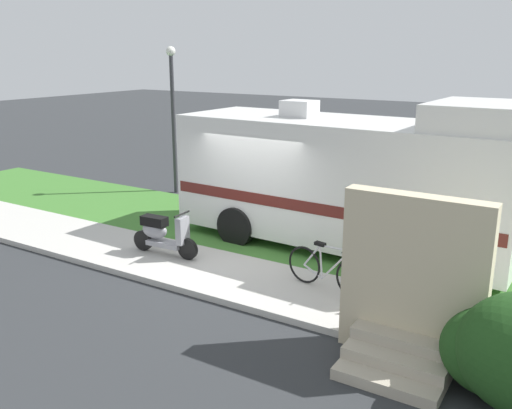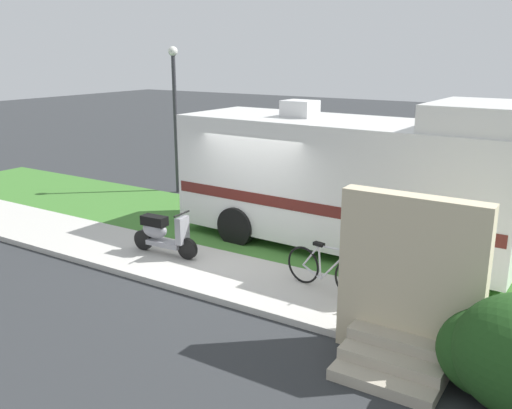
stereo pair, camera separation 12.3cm
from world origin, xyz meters
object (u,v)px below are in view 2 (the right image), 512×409
object	(u,v)px
motorhome_rv	(348,179)
bicycle	(327,270)
street_lamp_post	(175,106)
bottle_green	(436,310)
scooter	(162,233)
bottle_spare	(351,307)
pickup_truck_far	(282,138)

from	to	relation	value
motorhome_rv	bicycle	bearing A→B (deg)	-73.77
street_lamp_post	bicycle	bearing A→B (deg)	-31.96
bottle_green	street_lamp_post	distance (m)	10.47
bicycle	scooter	bearing A→B (deg)	-177.88
bicycle	street_lamp_post	xyz separation A→B (m)	(-7.22, 4.51, 2.15)
bottle_green	bottle_spare	xyz separation A→B (m)	(-1.19, -0.64, 0.01)
bicycle	street_lamp_post	size ratio (longest dim) A/B	0.39
bottle_spare	street_lamp_post	distance (m)	9.76
street_lamp_post	bottle_spare	bearing A→B (deg)	-32.75
pickup_truck_far	scooter	bearing A→B (deg)	-73.06
scooter	street_lamp_post	world-z (taller)	street_lamp_post
motorhome_rv	pickup_truck_far	world-z (taller)	motorhome_rv
bicycle	pickup_truck_far	bearing A→B (deg)	123.46
motorhome_rv	bottle_spare	bearing A→B (deg)	-64.78
bicycle	street_lamp_post	world-z (taller)	street_lamp_post
pickup_truck_far	bottle_green	bearing A→B (deg)	-49.78
bottle_spare	street_lamp_post	size ratio (longest dim) A/B	0.07
scooter	bottle_spare	size ratio (longest dim) A/B	5.51
scooter	bottle_green	distance (m)	5.66
motorhome_rv	bicycle	distance (m)	2.79
motorhome_rv	bottle_green	xyz separation A→B (m)	(2.64, -2.44, -1.36)
pickup_truck_far	bottle_green	distance (m)	13.80
scooter	bottle_green	bearing A→B (deg)	1.72
bottle_green	bottle_spare	size ratio (longest dim) A/B	0.91
street_lamp_post	pickup_truck_far	bearing A→B (deg)	87.67
pickup_truck_far	street_lamp_post	bearing A→B (deg)	-92.33
scooter	bicycle	xyz separation A→B (m)	(3.72, 0.14, -0.07)
motorhome_rv	pickup_truck_far	bearing A→B (deg)	127.74
pickup_truck_far	bottle_spare	xyz separation A→B (m)	(7.71, -11.17, -0.70)
scooter	bottle_green	size ratio (longest dim) A/B	6.03
bicycle	pickup_truck_far	xyz separation A→B (m)	(-6.98, 10.56, 0.43)
motorhome_rv	bottle_green	world-z (taller)	motorhome_rv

